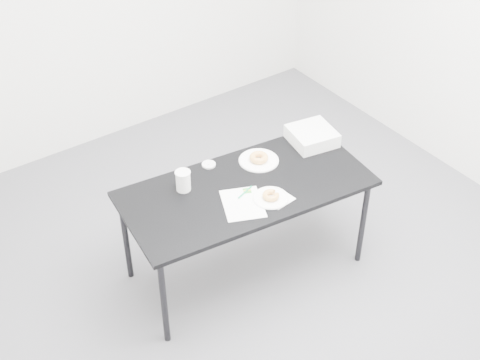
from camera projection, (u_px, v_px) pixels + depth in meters
floor at (248, 271)px, 4.42m from camera, size 4.00×4.00×0.00m
table at (246, 193)px, 4.06m from camera, size 1.58×0.88×0.69m
scorecard at (243, 204)px, 3.90m from camera, size 0.32×0.36×0.00m
logo_patch at (247, 191)px, 3.99m from camera, size 0.06×0.06×0.00m
pen at (245, 192)px, 3.98m from camera, size 0.13×0.05×0.01m
napkin at (278, 198)px, 3.94m from camera, size 0.17×0.17×0.00m
plate_near at (271, 198)px, 3.94m from camera, size 0.21×0.21×0.01m
donut_near at (271, 195)px, 3.92m from camera, size 0.10×0.10×0.03m
plate_far at (259, 160)px, 4.23m from camera, size 0.25×0.25×0.01m
donut_far at (259, 157)px, 4.22m from camera, size 0.13×0.13×0.04m
coffee_cup at (183, 181)px, 3.97m from camera, size 0.09×0.09×0.13m
cup_lid at (209, 165)px, 4.19m from camera, size 0.09×0.09×0.01m
bakery_box at (312, 136)px, 4.37m from camera, size 0.32×0.32×0.09m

